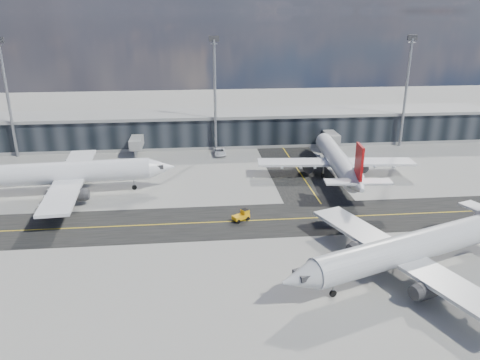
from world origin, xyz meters
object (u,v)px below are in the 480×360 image
Objects in this scene: airliner_af at (61,173)px; airliner_redtail at (337,160)px; airliner_near at (412,248)px; service_van at (220,152)px; baggage_tug at (242,215)px.

airliner_af is 1.09× the size of airliner_redtail.
service_van is at bearing 0.81° from airliner_near.
airliner_near reaches higher than service_van.
airliner_redtail is 40.01m from airliner_near.
airliner_af is at bearing 36.98° from airliner_near.
airliner_near is 63.84m from service_van.
baggage_tug is at bearing -134.04° from airliner_redtail.
service_van is (32.77, 23.62, -3.50)m from airliner_af.
service_van is at bearing 121.67° from airliner_af.
service_van is at bearing 151.68° from baggage_tug.
airliner_redtail is 1.02× the size of airliner_near.
baggage_tug reaches higher than service_van.
baggage_tug is (34.32, -16.07, -3.41)m from airliner_af.
airliner_redtail is at bearing 100.68° from baggage_tug.
baggage_tug is 0.54× the size of service_van.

